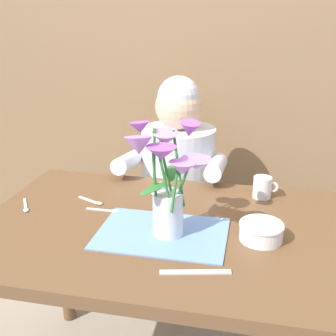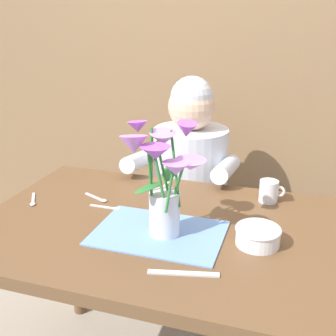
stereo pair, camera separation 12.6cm
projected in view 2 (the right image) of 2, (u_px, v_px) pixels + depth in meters
wood_panel_backdrop at (226, 42)px, 2.12m from camera, size 4.00×0.10×2.50m
dining_table at (161, 250)px, 1.39m from camera, size 1.20×0.80×0.74m
seated_person at (190, 198)px, 1.99m from camera, size 0.45×0.47×1.14m
striped_placemat at (159, 233)px, 1.30m from camera, size 0.40×0.28×0.00m
flower_vase at (163, 178)px, 1.22m from camera, size 0.28×0.23×0.36m
ceramic_bowl at (258, 235)px, 1.23m from camera, size 0.14×0.14×0.06m
dinner_knife at (183, 273)px, 1.10m from camera, size 0.19×0.06×0.00m
coffee_cup at (269, 191)px, 1.51m from camera, size 0.09×0.07×0.08m
spoon_0 at (33, 201)px, 1.52m from camera, size 0.08×0.11×0.01m
spoon_1 at (99, 199)px, 1.54m from camera, size 0.11×0.06×0.01m
spoon_2 at (162, 196)px, 1.56m from camera, size 0.09×0.10×0.01m
spoon_3 at (110, 208)px, 1.47m from camera, size 0.12×0.02×0.01m
spoon_4 at (162, 189)px, 1.63m from camera, size 0.02×0.12×0.01m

